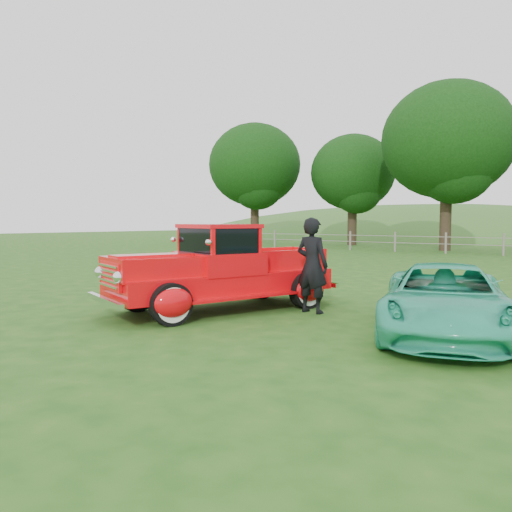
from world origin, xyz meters
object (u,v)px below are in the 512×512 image
Objects in this scene: tree_mid_west at (353,173)px; teal_sedan at (445,300)px; red_pickup at (221,272)px; tree_near_west at (448,141)px; tree_far_west at (255,165)px; man at (312,265)px.

tree_mid_west reaches higher than teal_sedan.
red_pickup reaches higher than teal_sedan.
tree_near_west reaches higher than tree_mid_west.
tree_near_west is (8.00, -3.00, 1.25)m from tree_mid_west.
tree_mid_west is at bearing 129.64° from red_pickup.
teal_sedan is (23.52, -24.69, -5.91)m from tree_far_west.
tree_far_west is 34.61m from teal_sedan.
man reaches higher than teal_sedan.
teal_sedan is at bearing -59.83° from tree_mid_west.
man is (20.77, -24.28, -5.53)m from tree_far_west.
man is (4.77, -23.28, -5.84)m from tree_near_west.
tree_mid_west is 4.42× the size of man.
tree_far_west is 1.88× the size of red_pickup.
tree_far_west reaches higher than man.
tree_near_west is 2.52× the size of teal_sedan.
tree_far_west is at bearing 114.06° from teal_sedan.
tree_mid_west is 29.57m from man.
tree_mid_west is at bearing 14.04° from tree_far_west.
tree_mid_west is 0.81× the size of tree_near_west.
red_pickup is at bearing 30.70° from man.
tree_near_west is at bearing -3.58° from tree_far_west.
red_pickup is (11.14, -27.19, -4.75)m from tree_mid_west.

